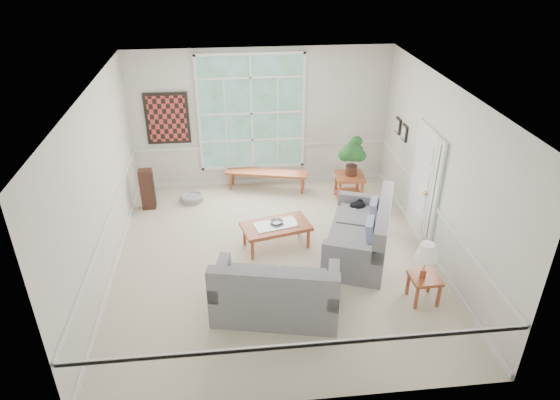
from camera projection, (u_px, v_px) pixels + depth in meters
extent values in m
cube|color=beige|center=(276.00, 259.00, 8.71)|extent=(5.50, 6.00, 0.01)
cube|color=white|center=(275.00, 90.00, 7.26)|extent=(5.50, 6.00, 0.02)
cube|color=silver|center=(261.00, 119.00, 10.60)|extent=(5.50, 0.02, 3.00)
cube|color=silver|center=(303.00, 306.00, 5.37)|extent=(5.50, 0.02, 3.00)
cube|color=silver|center=(99.00, 190.00, 7.72)|extent=(0.02, 6.00, 3.00)
cube|color=silver|center=(440.00, 174.00, 8.25)|extent=(0.02, 6.00, 3.00)
cube|color=white|center=(252.00, 113.00, 10.47)|extent=(2.30, 0.08, 2.40)
cube|color=white|center=(421.00, 182.00, 8.98)|extent=(0.08, 0.90, 2.10)
cube|color=white|center=(436.00, 193.00, 8.38)|extent=(0.08, 0.26, 1.90)
cube|color=maroon|center=(167.00, 119.00, 10.32)|extent=(0.90, 0.06, 1.10)
cube|color=black|center=(404.00, 133.00, 9.74)|extent=(0.04, 0.26, 0.32)
cube|color=black|center=(398.00, 126.00, 10.09)|extent=(0.04, 0.26, 0.32)
cube|color=gray|center=(359.00, 228.00, 8.61)|extent=(1.59, 2.12, 1.03)
cube|color=gray|center=(276.00, 285.00, 7.28)|extent=(1.99, 1.31, 0.99)
cube|color=#974424|center=(276.00, 235.00, 8.95)|extent=(1.31, 0.91, 0.44)
imported|color=gray|center=(277.00, 222.00, 8.87)|extent=(0.37, 0.37, 0.07)
cube|color=#974424|center=(267.00, 180.00, 10.92)|extent=(1.81, 0.77, 0.41)
cube|color=#974424|center=(349.00, 187.00, 10.46)|extent=(0.60, 0.60, 0.58)
cube|color=#974424|center=(423.00, 288.00, 7.63)|extent=(0.45, 0.45, 0.45)
cylinder|color=gray|center=(192.00, 198.00, 10.52)|extent=(0.63, 0.63, 0.14)
cube|color=#381D15|center=(147.00, 189.00, 10.08)|extent=(0.27, 0.22, 0.86)
ellipsoid|color=black|center=(358.00, 205.00, 9.16)|extent=(0.32, 0.23, 0.14)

